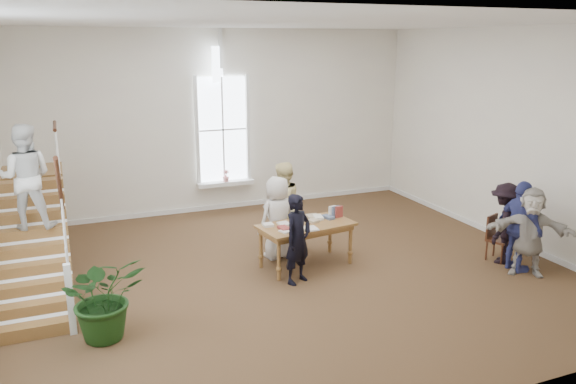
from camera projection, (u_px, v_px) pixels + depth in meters
name	position (u px, v px, depth m)	size (l,w,h in m)	color
ground	(290.00, 271.00, 10.56)	(10.00, 10.00, 0.00)	#4F321F
room_shell	(225.00, 194.00, 14.39)	(10.49, 10.00, 10.00)	white
staircase	(29.00, 202.00, 9.23)	(1.10, 4.10, 2.92)	brown
library_table	(306.00, 228.00, 10.64)	(1.90, 1.14, 0.90)	brown
police_officer	(298.00, 239.00, 9.88)	(0.59, 0.39, 1.63)	black
elderly_woman	(278.00, 218.00, 11.03)	(0.81, 0.53, 1.66)	silver
person_yellow	(282.00, 206.00, 11.57)	(0.88, 0.69, 1.82)	#F5E299
woman_cluster_a	(520.00, 227.00, 10.37)	(1.01, 0.42, 1.73)	#363D82
woman_cluster_b	(504.00, 223.00, 10.81)	(1.02, 0.59, 1.58)	black
woman_cluster_c	(530.00, 232.00, 10.22)	(1.54, 0.49, 1.66)	#B7AFA4
floor_plant	(104.00, 297.00, 8.04)	(1.16, 1.00, 1.29)	#153611
side_chair	(496.00, 236.00, 11.02)	(0.50, 0.50, 0.90)	#33170E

